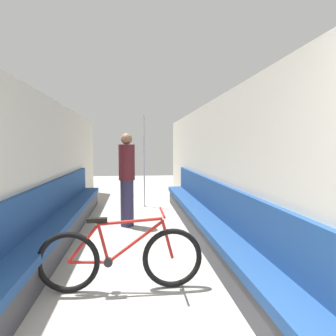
% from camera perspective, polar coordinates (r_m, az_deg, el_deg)
% --- Properties ---
extents(wall_left, '(0.10, 11.19, 2.28)m').
position_cam_1_polar(wall_left, '(4.69, -23.68, -0.60)').
color(wall_left, beige).
rests_on(wall_left, ground).
extents(wall_right, '(0.10, 11.19, 2.28)m').
position_cam_1_polar(wall_right, '(4.68, 10.57, -0.33)').
color(wall_right, beige).
rests_on(wall_right, ground).
extents(bench_seat_row_left, '(0.41, 7.00, 0.95)m').
position_cam_1_polar(bench_seat_row_left, '(4.75, -20.87, -10.65)').
color(bench_seat_row_left, '#3D3D42').
rests_on(bench_seat_row_left, ground).
extents(bench_seat_row_right, '(0.41, 7.00, 0.95)m').
position_cam_1_polar(bench_seat_row_right, '(4.74, 7.91, -10.43)').
color(bench_seat_row_right, '#3D3D42').
rests_on(bench_seat_row_right, ground).
extents(bicycle, '(1.71, 0.46, 0.82)m').
position_cam_1_polar(bicycle, '(3.28, -8.93, -16.61)').
color(bicycle, black).
rests_on(bicycle, ground).
extents(grab_pole_near, '(0.08, 0.08, 2.26)m').
position_cam_1_polar(grab_pole_near, '(7.48, -4.55, 1.05)').
color(grab_pole_near, gray).
rests_on(grab_pole_near, ground).
extents(passenger_standing, '(0.30, 0.30, 1.75)m').
position_cam_1_polar(passenger_standing, '(5.65, -7.84, -1.96)').
color(passenger_standing, '#332D4C').
rests_on(passenger_standing, ground).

